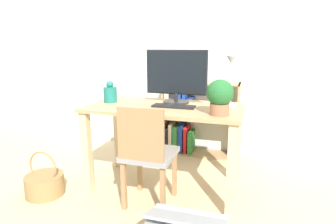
{
  "coord_description": "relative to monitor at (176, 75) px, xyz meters",
  "views": [
    {
      "loc": [
        0.73,
        -2.29,
        1.27
      ],
      "look_at": [
        0.0,
        0.1,
        0.69
      ],
      "focal_mm": 30.0,
      "sensor_mm": 36.0,
      "label": 1
    }
  ],
  "objects": [
    {
      "name": "chair",
      "position": [
        -0.09,
        -0.52,
        -0.56
      ],
      "size": [
        0.4,
        0.4,
        0.85
      ],
      "rotation": [
        0.0,
        0.0,
        -0.08
      ],
      "color": "gray",
      "rests_on": "ground_plane"
    },
    {
      "name": "keyboard",
      "position": [
        0.03,
        -0.2,
        -0.25
      ],
      "size": [
        0.37,
        0.12,
        0.02
      ],
      "color": "black",
      "rests_on": "desk"
    },
    {
      "name": "bookshelf",
      "position": [
        -0.08,
        0.74,
        -0.62
      ],
      "size": [
        0.88,
        0.28,
        0.88
      ],
      "color": "tan",
      "rests_on": "ground_plane"
    },
    {
      "name": "potted_plant",
      "position": [
        0.44,
        -0.36,
        -0.11
      ],
      "size": [
        0.2,
        0.2,
        0.27
      ],
      "color": "#9E6647",
      "rests_on": "desk"
    },
    {
      "name": "ground_plane",
      "position": [
        -0.06,
        -0.17,
        -1.03
      ],
      "size": [
        10.0,
        10.0,
        0.0
      ],
      "primitive_type": "plane",
      "color": "#CCB284"
    },
    {
      "name": "basket",
      "position": [
        -1.03,
        -0.62,
        -0.92
      ],
      "size": [
        0.33,
        0.33,
        0.4
      ],
      "color": "#997547",
      "rests_on": "ground_plane"
    },
    {
      "name": "desk_lamp",
      "position": [
        0.49,
        -0.1,
        0.01
      ],
      "size": [
        0.1,
        0.19,
        0.44
      ],
      "color": "#B7B7BC",
      "rests_on": "desk"
    },
    {
      "name": "wall_back",
      "position": [
        -0.06,
        0.91,
        0.27
      ],
      "size": [
        8.0,
        0.05,
        2.6
      ],
      "color": "silver",
      "rests_on": "ground_plane"
    },
    {
      "name": "desk",
      "position": [
        -0.06,
        -0.17,
        -0.4
      ],
      "size": [
        1.35,
        0.71,
        0.77
      ],
      "color": "tan",
      "rests_on": "ground_plane"
    },
    {
      "name": "monitor",
      "position": [
        0.0,
        0.0,
        0.0
      ],
      "size": [
        0.57,
        0.24,
        0.48
      ],
      "color": "#232326",
      "rests_on": "desk"
    },
    {
      "name": "vase",
      "position": [
        -0.6,
        -0.15,
        -0.17
      ],
      "size": [
        0.12,
        0.12,
        0.2
      ],
      "color": "#1E7266",
      "rests_on": "desk"
    }
  ]
}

